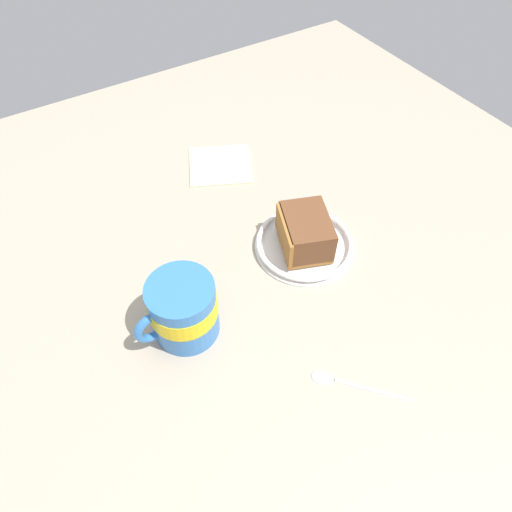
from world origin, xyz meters
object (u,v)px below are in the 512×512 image
at_px(tea_mug, 182,308).
at_px(teaspoon, 340,381).
at_px(cake_slice, 304,232).
at_px(small_plate, 304,244).
at_px(folded_napkin, 220,164).

relative_size(tea_mug, teaspoon, 1.13).
relative_size(cake_slice, tea_mug, 0.96).
relative_size(small_plate, folded_napkin, 1.39).
bearing_deg(folded_napkin, small_plate, 93.77).
bearing_deg(tea_mug, small_plate, -171.09).
height_order(cake_slice, folded_napkin, cake_slice).
bearing_deg(cake_slice, folded_napkin, -86.79).
distance_m(cake_slice, teaspoon, 0.24).
xyz_separation_m(small_plate, teaspoon, (0.10, 0.21, -0.00)).
bearing_deg(tea_mug, teaspoon, 126.99).
distance_m(small_plate, cake_slice, 0.03).
bearing_deg(folded_napkin, teaspoon, 80.42).
height_order(tea_mug, teaspoon, tea_mug).
relative_size(small_plate, teaspoon, 1.53).
bearing_deg(folded_napkin, tea_mug, 53.62).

